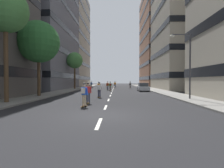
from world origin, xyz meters
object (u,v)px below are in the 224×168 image
Objects in this scene: streetlamp_right at (186,59)px; skater_4 at (99,89)px; skater_5 at (110,86)px; skater_6 at (115,84)px; street_tree_near at (75,61)px; skater_8 at (84,93)px; skater_2 at (88,92)px; street_tree_far at (39,42)px; street_tree_mid at (5,11)px; skater_7 at (91,84)px; skater_0 at (130,84)px; skater_3 at (108,85)px; skater_1 at (99,86)px; parked_car_near at (143,87)px.

streetlamp_right reaches higher than skater_4.
streetlamp_right is 3.65× the size of skater_5.
skater_5 is at bearing -93.03° from skater_6.
street_tree_near reaches higher than skater_8.
street_tree_far is at bearing 138.47° from skater_2.
street_tree_far is at bearing 169.38° from streetlamp_right.
skater_7 is (2.59, 32.83, -6.73)m from street_tree_mid.
skater_3 is (-5.24, -9.58, 0.00)m from skater_0.
skater_3 is 1.00× the size of skater_7.
skater_0 and skater_8 have the same top height.
skater_6 is at bearing 86.70° from skater_4.
skater_0 is 13.35m from skater_5.
skater_4 is (0.44, 5.24, 0.00)m from skater_2.
skater_1 is at bearing -100.31° from skater_6.
skater_2 is (6.83, -6.05, -5.52)m from street_tree_far.
parked_car_near is at bearing 52.55° from street_tree_mid.
street_tree_far is 28.26m from skater_0.
skater_3 is 3.03m from skater_5.
streetlamp_right is at bearing 11.70° from street_tree_mid.
skater_5 is at bearing 179.26° from parked_car_near.
streetlamp_right is 3.65× the size of skater_8.
skater_0 is 1.00× the size of skater_6.
skater_4 is at bearing -101.96° from skater_0.
skater_0 is at bearing 79.91° from skater_8.
skater_1 and skater_2 have the same top height.
skater_2 is 32.76m from skater_7.
street_tree_far is (-14.12, -12.04, 5.81)m from parked_car_near.
skater_8 is (-0.58, -23.14, 0.00)m from skater_3.
skater_8 is (-1.23, -20.18, 0.00)m from skater_5.
skater_0 is 10.24m from skater_7.
skater_3 is (-6.69, 3.04, 0.32)m from parked_car_near.
skater_5 is 15.34m from skater_7.
street_tree_far reaches higher than streetlamp_right.
skater_4 is at bearing -84.17° from skater_1.
skater_2 is (0.76, -17.01, 0.00)m from skater_1.
skater_1 is 15.86m from skater_7.
skater_2 is (-5.84, -30.71, -0.03)m from skater_0.
skater_3 is at bearing 88.56° from skater_8.
skater_1 and skater_3 have the same top height.
streetlamp_right is (16.21, 3.36, -3.61)m from street_tree_mid.
skater_0 is at bearing 69.91° from skater_5.
street_tree_mid is 33.62m from skater_7.
skater_4 is (-0.16, -15.89, -0.03)m from skater_3.
skater_0 and skater_6 have the same top height.
skater_7 is (-4.24, 32.49, 0.03)m from skater_2.
skater_0 is at bearing 67.80° from street_tree_mid.
parked_car_near is at bearing 97.90° from streetlamp_right.
street_tree_mid is at bearing -94.51° from skater_7.
street_tree_far is 4.98× the size of skater_8.
skater_0 and skater_3 have the same top height.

